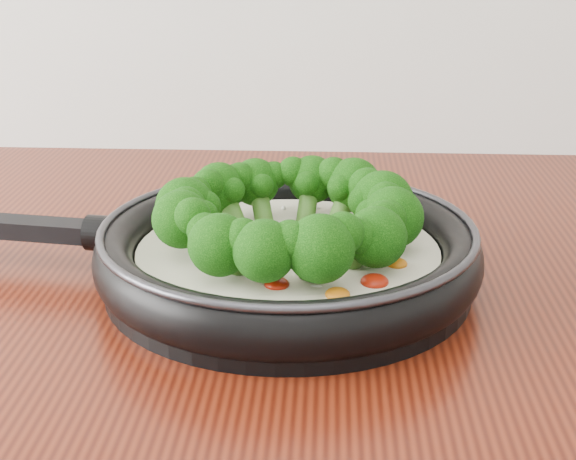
{
  "coord_description": "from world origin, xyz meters",
  "views": [
    {
      "loc": [
        -0.09,
        0.4,
        1.2
      ],
      "look_at": [
        -0.13,
        1.06,
        0.95
      ],
      "focal_mm": 52.03,
      "sensor_mm": 36.0,
      "label": 1
    }
  ],
  "objects": [
    {
      "name": "skillet",
      "position": [
        -0.13,
        1.06,
        0.94
      ],
      "size": [
        0.53,
        0.37,
        0.09
      ],
      "color": "black",
      "rests_on": "counter"
    }
  ]
}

